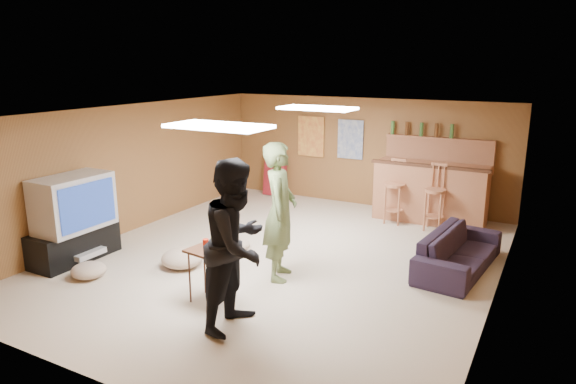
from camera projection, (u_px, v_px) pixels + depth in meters
The scene contains 32 objects.
ground at pixel (282, 259), 7.77m from camera, with size 7.00×7.00×0.00m, color tan.
ceiling at pixel (281, 113), 7.22m from camera, with size 6.00×7.00×0.02m, color silver.
wall_back at pixel (365, 152), 10.48m from camera, with size 6.00×0.02×2.20m, color brown.
wall_front at pixel (89, 272), 4.51m from camera, with size 6.00×0.02×2.20m, color brown.
wall_left at pixel (130, 169), 8.88m from camera, with size 0.02×7.00×2.20m, color brown.
wall_right at pixel (501, 217), 6.11m from camera, with size 0.02×7.00×2.20m, color brown.
tv_stand at pixel (74, 244), 7.68m from camera, with size 0.55×1.30×0.50m, color black.
dvd_box at pixel (85, 253), 7.60m from camera, with size 0.35×0.50×0.08m, color #B2B2B7.
tv_body at pixel (73, 203), 7.48m from camera, with size 0.60×1.10×0.80m, color #B2B2B7.
tv_screen at pixel (88, 205), 7.34m from camera, with size 0.02×0.95×0.65m, color navy.
bar_counter at pixel (430, 193), 9.46m from camera, with size 2.00×0.60×1.10m, color #975737.
bar_lip at pixel (429, 166), 9.11m from camera, with size 2.10×0.12×0.05m, color #3B1F12.
bar_shelf at pixel (439, 139), 9.61m from camera, with size 2.00×0.18×0.05m, color #975737.
bar_backing at pixel (438, 154), 9.70m from camera, with size 2.00×0.14×0.60m, color #975737.
poster_left at pixel (311, 136), 10.94m from camera, with size 0.60×0.03×0.85m, color #BF3F26.
poster_right at pixel (350, 139), 10.52m from camera, with size 0.55×0.03×0.80m, color #334C99.
folding_chair_stack at pixel (275, 175), 11.39m from camera, with size 0.50×0.14×0.90m, color maroon.
ceiling_panel_front at pixel (219, 126), 5.95m from camera, with size 1.20×0.60×0.04m, color white.
ceiling_panel_back at pixel (317, 108), 8.25m from camera, with size 1.20×0.60×0.04m, color white.
person_olive at pixel (280, 212), 6.88m from camera, with size 0.69×0.45×1.88m, color #5C6D3F.
person_black at pixel (237, 245), 5.60m from camera, with size 0.93×0.73×1.92m, color black.
sofa at pixel (459, 251), 7.30m from camera, with size 1.91×0.75×0.56m, color black.
tray_table at pixel (210, 275), 6.32m from camera, with size 0.52×0.42×0.68m, color #3B1F12.
cup_red_near at pixel (206, 243), 6.31m from camera, with size 0.07×0.07×0.10m, color #B31D0B.
cup_red_far at pixel (210, 248), 6.14m from camera, with size 0.07×0.07×0.10m, color #B31D0B.
cup_blue at pixel (225, 245), 6.23m from camera, with size 0.08×0.08×0.11m, color navy.
bar_stool_left at pixel (394, 195), 9.37m from camera, with size 0.34×0.34×1.07m, color #975737, non-canonical shape.
bar_stool_right at pixel (435, 197), 8.95m from camera, with size 0.38×0.38×1.22m, color #975737, non-canonical shape.
cushion_near_tv at pixel (182, 258), 7.43m from camera, with size 0.60×0.60×0.27m, color tan.
cushion_mid at pixel (237, 244), 8.11m from camera, with size 0.41×0.41×0.18m, color tan.
cushion_far at pixel (89, 270), 7.07m from camera, with size 0.47×0.47×0.21m, color tan.
bottle_row at pixel (421, 129), 9.71m from camera, with size 1.20×0.08×0.26m, color #3F7233, non-canonical shape.
Camera 1 is at (3.54, -6.36, 2.90)m, focal length 32.00 mm.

